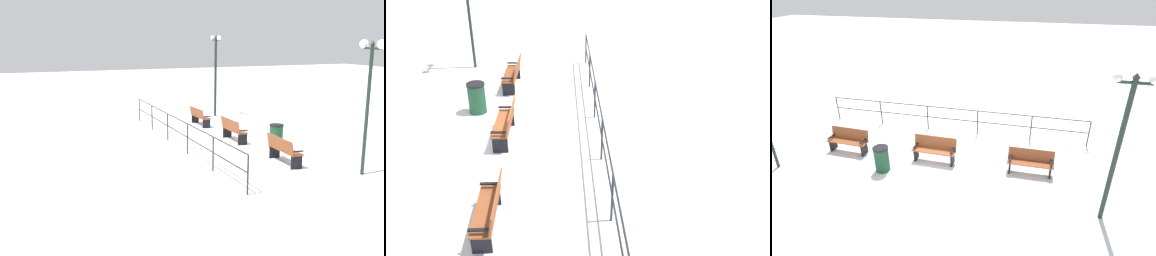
% 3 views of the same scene
% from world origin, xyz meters
% --- Properties ---
extents(ground_plane, '(80.00, 80.00, 0.00)m').
position_xyz_m(ground_plane, '(0.00, 0.00, 0.00)').
color(ground_plane, white).
rests_on(ground_plane, ground).
extents(bench_nearest, '(0.57, 1.63, 0.93)m').
position_xyz_m(bench_nearest, '(-0.06, -3.50, 0.50)').
color(bench_nearest, brown).
rests_on(bench_nearest, ground).
extents(bench_second, '(0.53, 1.64, 0.95)m').
position_xyz_m(bench_second, '(-0.18, 0.00, 0.50)').
color(bench_second, brown).
rests_on(bench_second, ground).
extents(bench_third, '(0.48, 1.60, 0.86)m').
position_xyz_m(bench_third, '(-0.22, 3.51, 0.46)').
color(bench_third, brown).
rests_on(bench_third, ground).
extents(lamppost_near, '(0.28, 0.97, 4.14)m').
position_xyz_m(lamppost_near, '(1.58, -5.43, 3.03)').
color(lamppost_near, '#1E2D23').
rests_on(lamppost_near, ground).
extents(lamppost_middle, '(0.24, 1.04, 4.29)m').
position_xyz_m(lamppost_middle, '(1.58, 5.60, 2.80)').
color(lamppost_middle, '#1E2D23').
rests_on(lamppost_middle, ground).
extents(waterfront_railing, '(0.05, 11.42, 1.14)m').
position_xyz_m(waterfront_railing, '(-2.62, 0.00, 0.77)').
color(waterfront_railing, '#26282D').
rests_on(waterfront_railing, ground).
extents(trash_bin, '(0.54, 0.54, 0.93)m').
position_xyz_m(trash_bin, '(0.86, -1.62, 0.47)').
color(trash_bin, '#1E4C2D').
rests_on(trash_bin, ground).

